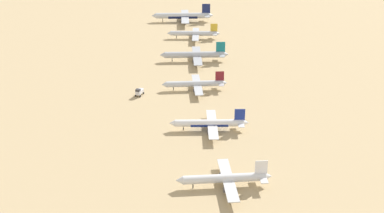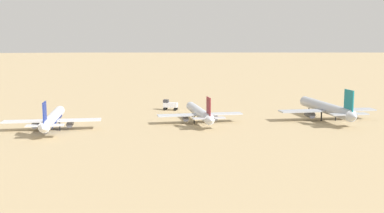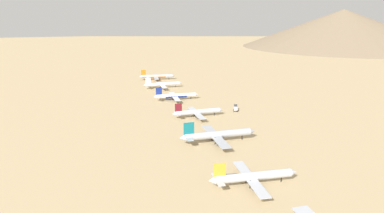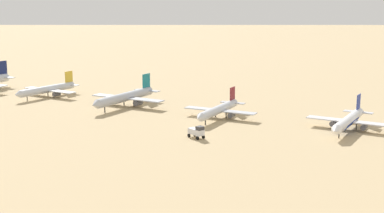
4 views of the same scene
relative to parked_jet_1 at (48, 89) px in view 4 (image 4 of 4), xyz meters
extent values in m
plane|color=tan|center=(3.92, 83.66, -3.32)|extent=(1800.00, 1800.00, 0.00)
cone|color=silver|center=(-15.72, -38.37, 1.04)|extent=(3.14, 3.74, 3.55)
cube|color=#141E51|center=(-11.99, -38.62, 5.66)|extent=(5.72, 0.75, 7.27)
cube|color=#B6BBC5|center=(-12.61, -38.58, 1.43)|extent=(4.16, 12.66, 0.37)
cylinder|color=silver|center=(0.37, -0.04, 0.09)|extent=(29.41, 6.37, 3.09)
cone|color=silver|center=(16.19, -1.84, 0.09)|extent=(2.92, 3.30, 3.03)
cone|color=silver|center=(-15.29, 1.74, 0.09)|extent=(2.57, 3.02, 2.78)
cube|color=gold|center=(-12.38, 1.41, 3.70)|extent=(4.47, 0.79, 5.69)
cube|color=#B6BBC5|center=(-12.87, 1.46, 0.40)|extent=(3.68, 9.98, 0.29)
cube|color=#B6BBC5|center=(-0.84, 0.10, -0.45)|extent=(7.16, 27.90, 0.37)
cylinder|color=#4C4C54|center=(0.36, 4.87, -1.57)|extent=(3.60, 2.24, 1.87)
cylinder|color=#4C4C54|center=(-0.74, -4.82, -1.57)|extent=(3.60, 2.24, 1.87)
cylinder|color=black|center=(11.41, -1.30, -1.77)|extent=(0.36, 0.36, 3.10)
cylinder|color=black|center=(-1.41, 2.29, -1.77)|extent=(0.36, 0.36, 3.10)
cylinder|color=black|center=(-1.88, -1.91, -1.77)|extent=(0.36, 0.36, 3.10)
cylinder|color=#B2B7C1|center=(3.93, 42.07, 0.59)|extent=(33.66, 5.48, 3.54)
cone|color=#B2B7C1|center=(22.15, 41.01, 0.59)|extent=(3.18, 3.63, 3.47)
cone|color=#B2B7C1|center=(-14.10, 43.12, 0.59)|extent=(2.79, 3.33, 3.18)
cube|color=#14727F|center=(-10.75, 42.93, 4.73)|extent=(5.13, 0.62, 6.52)
cube|color=#A4A8B2|center=(-11.31, 42.96, 0.94)|extent=(3.62, 11.33, 0.34)
cube|color=#A4A8B2|center=(2.54, 42.16, -0.03)|extent=(6.48, 31.87, 0.42)
cylinder|color=#4C4C54|center=(3.60, 47.69, -1.31)|extent=(4.03, 2.36, 2.14)
cylinder|color=#4C4C54|center=(2.96, 36.54, -1.31)|extent=(4.03, 2.36, 2.14)
cylinder|color=black|center=(16.65, 41.33, -1.55)|extent=(0.41, 0.41, 3.56)
cylinder|color=black|center=(1.75, 44.63, -1.55)|extent=(0.41, 0.41, 3.56)
cylinder|color=black|center=(1.47, 39.79, -1.55)|extent=(0.41, 0.41, 3.56)
cylinder|color=silver|center=(7.76, 83.24, -0.05)|extent=(28.15, 3.60, 2.96)
cone|color=silver|center=(23.05, 82.89, -0.05)|extent=(2.56, 2.96, 2.91)
cone|color=silver|center=(-7.37, 83.58, -0.05)|extent=(2.24, 2.72, 2.67)
cube|color=maroon|center=(-4.56, 83.52, 3.42)|extent=(4.30, 0.37, 5.46)
cube|color=#B6BBC5|center=(-5.03, 83.53, 0.25)|extent=(2.71, 9.42, 0.28)
cube|color=#B6BBC5|center=(6.59, 83.27, -0.57)|extent=(4.50, 26.61, 0.35)
cylinder|color=#4C4C54|center=(7.32, 87.93, -1.64)|extent=(3.32, 1.87, 1.79)
cylinder|color=#4C4C54|center=(7.11, 78.57, -1.64)|extent=(3.32, 1.87, 1.79)
cylinder|color=black|center=(18.43, 83.00, -1.83)|extent=(0.34, 0.34, 2.98)
cylinder|color=black|center=(5.86, 85.31, -1.83)|extent=(0.34, 0.34, 2.98)
cylinder|color=black|center=(5.76, 81.26, -1.83)|extent=(0.34, 0.34, 2.98)
cylinder|color=white|center=(5.83, 127.04, 0.05)|extent=(29.05, 5.29, 3.05)
cone|color=white|center=(21.51, 125.82, 0.05)|extent=(2.79, 3.18, 2.99)
cone|color=white|center=(-9.70, 128.26, 0.05)|extent=(2.45, 2.91, 2.75)
cube|color=navy|center=(-6.82, 128.03, 3.62)|extent=(4.42, 0.62, 5.62)
cube|color=silver|center=(-7.30, 128.07, 0.35)|extent=(3.31, 9.80, 0.29)
cube|color=silver|center=(4.63, 127.14, -0.49)|extent=(6.13, 27.52, 0.36)
cylinder|color=#4C4C54|center=(5.64, 131.89, -1.59)|extent=(3.51, 2.10, 1.85)
cylinder|color=#4C4C54|center=(4.89, 122.29, -1.59)|extent=(3.51, 2.10, 1.85)
cylinder|color=black|center=(16.78, 126.19, -1.79)|extent=(0.35, 0.35, 3.07)
cylinder|color=black|center=(3.99, 129.28, -1.79)|extent=(0.35, 0.35, 3.07)
cylinder|color=black|center=(3.66, 125.12, -1.79)|extent=(0.35, 0.35, 3.07)
cylinder|color=navy|center=(5.83, 127.04, -0.18)|extent=(16.09, 4.28, 3.06)
cube|color=silver|center=(35.17, 87.55, -1.37)|extent=(4.20, 5.69, 1.70)
cube|color=#333338|center=(35.85, 89.11, 0.03)|extent=(2.62, 2.48, 1.10)
cylinder|color=black|center=(34.91, 89.82, -2.77)|extent=(0.76, 1.15, 1.10)
cylinder|color=black|center=(37.02, 88.90, -2.77)|extent=(0.76, 1.15, 1.10)
cylinder|color=black|center=(33.32, 86.21, -2.77)|extent=(0.76, 1.15, 1.10)
cylinder|color=black|center=(35.43, 85.28, -2.77)|extent=(0.76, 1.15, 1.10)
camera|label=1|loc=(31.40, 325.10, 100.72)|focal=49.65mm
camera|label=2|loc=(-129.10, 116.39, 22.06)|focal=42.72mm
camera|label=3|loc=(-52.90, -91.73, 55.95)|focal=29.60mm
camera|label=4|loc=(170.52, 151.80, 36.09)|focal=48.25mm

